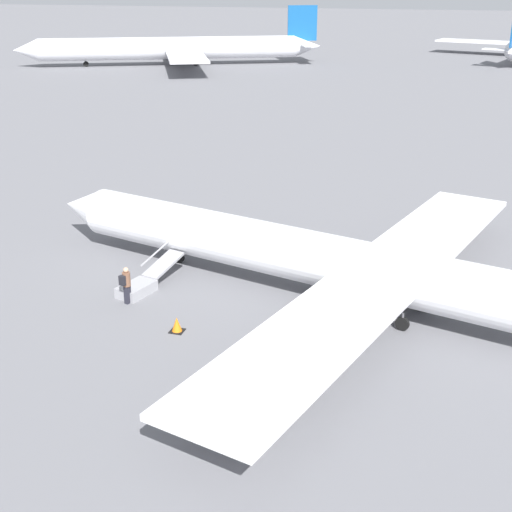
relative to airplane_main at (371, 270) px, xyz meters
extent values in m
plane|color=slate|center=(0.93, -0.25, -1.89)|extent=(600.00, 600.00, 0.00)
cylinder|color=white|center=(0.93, -0.25, -0.01)|extent=(29.04, 9.88, 2.43)
cone|color=white|center=(16.43, -4.36, -0.01)|extent=(3.19, 2.98, 2.38)
cube|color=white|center=(1.40, 7.27, -0.20)|extent=(6.92, 12.93, 0.24)
cube|color=white|center=(-2.38, -7.01, -0.20)|extent=(6.92, 12.93, 0.24)
cylinder|color=black|center=(10.17, -2.70, -1.59)|extent=(0.62, 0.30, 0.60)
cylinder|color=#4C4C51|center=(10.17, -2.70, -1.20)|extent=(0.11, 0.11, 0.19)
cylinder|color=black|center=(-1.63, 1.56, -1.59)|extent=(0.62, 0.30, 0.60)
cylinder|color=#4C4C51|center=(-1.63, 1.56, -1.20)|extent=(0.11, 0.11, 0.19)
cylinder|color=black|center=(-2.19, -0.55, -1.59)|extent=(0.62, 0.30, 0.60)
cylinder|color=#4C4C51|center=(-2.19, -0.55, -1.20)|extent=(0.11, 0.11, 0.19)
cylinder|color=silver|center=(45.13, -82.02, 0.82)|extent=(38.75, 21.23, 3.50)
cone|color=silver|center=(65.47, -72.13, 0.82)|extent=(4.96, 4.77, 3.43)
cone|color=silver|center=(24.47, -92.05, 0.82)|extent=(5.59, 5.07, 3.43)
cube|color=#145193|center=(25.29, -91.66, 4.49)|extent=(4.53, 2.39, 5.60)
cube|color=silver|center=(24.85, -91.87, 1.17)|extent=(6.17, 9.73, 0.17)
cube|color=silver|center=(38.70, -73.53, 0.55)|extent=(12.63, 18.08, 0.35)
cube|color=silver|center=(47.83, -92.31, 0.55)|extent=(12.63, 18.08, 0.35)
cylinder|color=black|center=(57.22, -76.14, -1.46)|extent=(0.87, 0.57, 0.87)
cylinder|color=#4C4C51|center=(57.22, -76.14, -0.89)|extent=(0.16, 0.16, 0.27)
cylinder|color=black|center=(40.72, -82.41, -1.46)|extent=(0.87, 0.57, 0.87)
cylinder|color=#4C4C51|center=(40.72, -82.41, -0.89)|extent=(0.16, 0.16, 0.27)
cylinder|color=black|center=(42.09, -85.24, -1.46)|extent=(0.87, 0.57, 0.87)
cylinder|color=#4C4C51|center=(42.09, -85.24, -0.89)|extent=(0.16, 0.16, 0.27)
cone|color=silver|center=(-7.99, -93.45, 0.60)|extent=(4.12, 4.85, 3.15)
cube|color=silver|center=(-8.09, -93.82, 0.92)|extent=(9.20, 4.17, 0.16)
cube|color=silver|center=(-3.51, -115.14, 0.36)|extent=(17.32, 9.22, 0.32)
cube|color=#99999E|center=(10.52, 1.52, -1.64)|extent=(1.52, 2.02, 0.50)
cube|color=#99999E|center=(10.01, -0.42, -1.10)|extent=(1.44, 2.39, 0.71)
cube|color=#99999E|center=(10.44, -0.53, -0.60)|extent=(0.63, 2.16, 0.65)
cube|color=#23232D|center=(10.48, 2.50, -1.47)|extent=(0.27, 0.32, 0.85)
cylinder|color=brown|center=(10.48, 2.50, -0.72)|extent=(0.36, 0.36, 0.65)
sphere|color=tan|center=(10.48, 2.50, -0.27)|extent=(0.24, 0.24, 0.24)
cube|color=black|center=(10.54, 2.77, -0.69)|extent=(0.32, 0.25, 0.44)
cube|color=black|center=(7.29, 4.39, -1.88)|extent=(0.58, 0.58, 0.03)
cone|color=orange|center=(7.29, 4.39, -1.58)|extent=(0.44, 0.44, 0.63)
camera|label=1|loc=(-3.58, 28.62, 11.88)|focal=50.00mm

